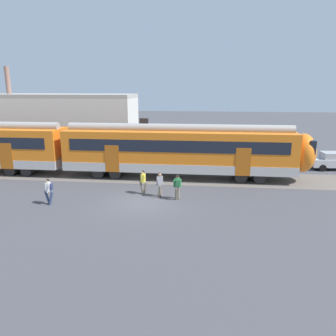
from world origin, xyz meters
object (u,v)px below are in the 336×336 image
at_px(pedestrian_yellow, 143,180).
at_px(pedestrian_green, 177,185).
at_px(pedestrian_white, 49,189).
at_px(parked_car_silver, 334,161).
at_px(pedestrian_grey, 160,182).

height_order(pedestrian_yellow, pedestrian_green, same).
bearing_deg(pedestrian_yellow, pedestrian_green, -20.00).
height_order(pedestrian_white, parked_car_silver, pedestrian_white).
bearing_deg(pedestrian_yellow, pedestrian_white, -153.55).
xyz_separation_m(pedestrian_yellow, pedestrian_green, (2.41, -0.88, 0.03)).
distance_m(pedestrian_white, pedestrian_green, 8.02).
distance_m(pedestrian_grey, parked_car_silver, 16.93).
bearing_deg(pedestrian_grey, pedestrian_green, -19.24).
bearing_deg(pedestrian_yellow, parked_car_silver, 29.33).
xyz_separation_m(pedestrian_white, pedestrian_yellow, (5.41, 2.69, -0.03)).
bearing_deg(pedestrian_yellow, pedestrian_grey, -20.76).
height_order(pedestrian_grey, parked_car_silver, pedestrian_grey).
bearing_deg(pedestrian_green, pedestrian_grey, 160.76).
bearing_deg(parked_car_silver, pedestrian_yellow, -150.67).
height_order(pedestrian_green, parked_car_silver, pedestrian_green).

